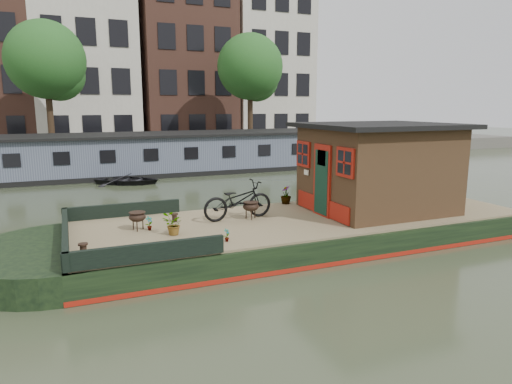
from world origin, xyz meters
name	(u,v)px	position (x,y,z in m)	size (l,w,h in m)	color
ground	(307,240)	(0.00, 0.00, 0.00)	(120.00, 120.00, 0.00)	#333D26
houseboat_hull	(261,236)	(-1.33, 0.00, 0.27)	(14.01, 4.02, 0.60)	black
houseboat_deck	(307,218)	(0.00, 0.00, 0.62)	(11.80, 3.80, 0.05)	#776649
bow_bulwark	(107,230)	(-5.07, 0.00, 0.82)	(3.00, 4.00, 0.35)	black
cabin	(378,167)	(2.19, 0.00, 1.88)	(4.00, 3.50, 2.42)	#342314
bicycle	(238,200)	(-1.78, 0.48, 1.15)	(0.66, 1.88, 0.99)	black
potted_plant_a	(149,223)	(-4.09, 0.28, 0.82)	(0.18, 0.12, 0.34)	#96502B
potted_plant_c	(173,224)	(-3.66, -0.34, 0.90)	(0.45, 0.39, 0.49)	brown
potted_plant_d	(286,195)	(0.20, 1.70, 0.93)	(0.31, 0.31, 0.55)	maroon
potted_plant_e	(227,235)	(-2.70, -1.30, 0.80)	(0.16, 0.11, 0.30)	maroon
brazier_front	(251,210)	(-1.46, 0.38, 0.88)	(0.42, 0.42, 0.46)	black
brazier_rear	(138,221)	(-4.34, 0.39, 0.87)	(0.41, 0.41, 0.44)	black
bollard_port	(175,218)	(-3.36, 0.85, 0.76)	(0.19, 0.19, 0.21)	black
bollard_stbd	(83,249)	(-5.60, -0.99, 0.76)	(0.19, 0.19, 0.22)	black
dinghy	(128,177)	(-3.26, 11.08, 0.30)	(2.07, 2.90, 0.60)	black
far_houseboat	(182,154)	(0.00, 14.00, 0.97)	(20.40, 4.40, 2.11)	#525A6D
quay	(159,152)	(0.00, 20.50, 0.45)	(60.00, 6.00, 0.90)	#47443F
townhouse_row	(141,49)	(0.15, 27.50, 7.90)	(27.25, 8.00, 16.50)	brown
tree_left	(49,64)	(-6.36, 19.07, 5.89)	(4.40, 4.40, 7.40)	#332316
tree_right	(252,70)	(6.14, 19.07, 5.89)	(4.40, 4.40, 7.40)	#332316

